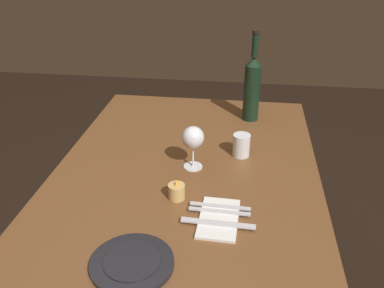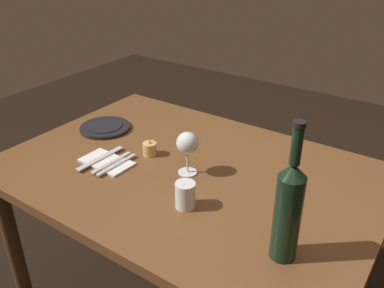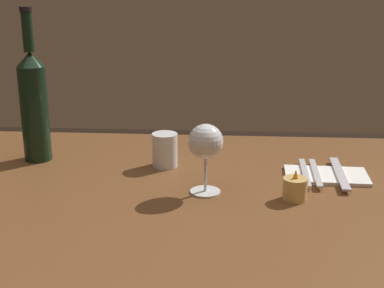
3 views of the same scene
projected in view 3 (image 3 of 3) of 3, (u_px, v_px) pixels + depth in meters
dining_table at (211, 234)px, 1.23m from camera, size 1.30×0.90×0.74m
wine_glass_left at (206, 144)px, 1.19m from camera, size 0.08×0.08×0.15m
wine_bottle at (34, 103)px, 1.39m from camera, size 0.07×0.07×0.38m
water_tumbler at (165, 151)px, 1.37m from camera, size 0.06×0.06×0.08m
votive_candle at (295, 189)px, 1.18m from camera, size 0.05×0.05×0.07m
folded_napkin at (326, 175)px, 1.31m from camera, size 0.19×0.12×0.01m
fork_inner at (316, 173)px, 1.31m from camera, size 0.02×0.18×0.00m
fork_outer at (305, 172)px, 1.31m from camera, size 0.02×0.18×0.00m
table_knife at (340, 173)px, 1.31m from camera, size 0.03×0.21×0.00m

